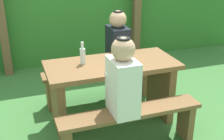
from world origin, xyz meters
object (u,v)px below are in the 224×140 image
object	(u,v)px
picnic_table	(112,82)
bench_far	(98,78)
person_white_shirt	(123,79)
drinking_glass	(120,58)
bench_near	(131,122)
bottle_left	(83,55)
person_black_coat	(118,42)

from	to	relation	value
picnic_table	bench_far	world-z (taller)	picnic_table
picnic_table	bench_far	distance (m)	0.56
picnic_table	bench_far	size ratio (longest dim) A/B	1.00
person_white_shirt	drinking_glass	world-z (taller)	person_white_shirt
person_white_shirt	bench_near	bearing A→B (deg)	-2.20
bench_near	person_white_shirt	size ratio (longest dim) A/B	1.95
picnic_table	bottle_left	size ratio (longest dim) A/B	5.88
drinking_glass	picnic_table	bearing A→B (deg)	170.19
bench_near	bottle_left	xyz separation A→B (m)	(-0.30, 0.62, 0.50)
bench_near	bench_far	bearing A→B (deg)	90.00
bench_far	person_white_shirt	xyz separation A→B (m)	(-0.09, -1.07, 0.46)
picnic_table	bench_near	xyz separation A→B (m)	(0.00, -0.54, -0.18)
picnic_table	bench_near	distance (m)	0.56
bottle_left	bench_far	bearing A→B (deg)	57.07
person_black_coat	bench_near	bearing A→B (deg)	-103.83
bench_near	bottle_left	size ratio (longest dim) A/B	5.88
picnic_table	person_white_shirt	bearing A→B (deg)	-99.19
picnic_table	drinking_glass	xyz separation A→B (m)	(0.08, -0.01, 0.28)
drinking_glass	bottle_left	size ratio (longest dim) A/B	0.41
picnic_table	person_black_coat	distance (m)	0.66
person_white_shirt	bench_far	bearing A→B (deg)	85.39
drinking_glass	bottle_left	world-z (taller)	bottle_left
drinking_glass	person_black_coat	bearing A→B (deg)	71.94
person_black_coat	bottle_left	size ratio (longest dim) A/B	3.02
picnic_table	person_black_coat	bearing A→B (deg)	63.72
person_black_coat	drinking_glass	distance (m)	0.58
drinking_glass	bench_near	bearing A→B (deg)	-99.22
person_black_coat	bottle_left	bearing A→B (deg)	-140.94
person_white_shirt	bottle_left	size ratio (longest dim) A/B	3.02
person_black_coat	bottle_left	xyz separation A→B (m)	(-0.56, -0.45, 0.05)
picnic_table	bench_near	bearing A→B (deg)	-90.00
person_white_shirt	bottle_left	xyz separation A→B (m)	(-0.21, 0.61, 0.05)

